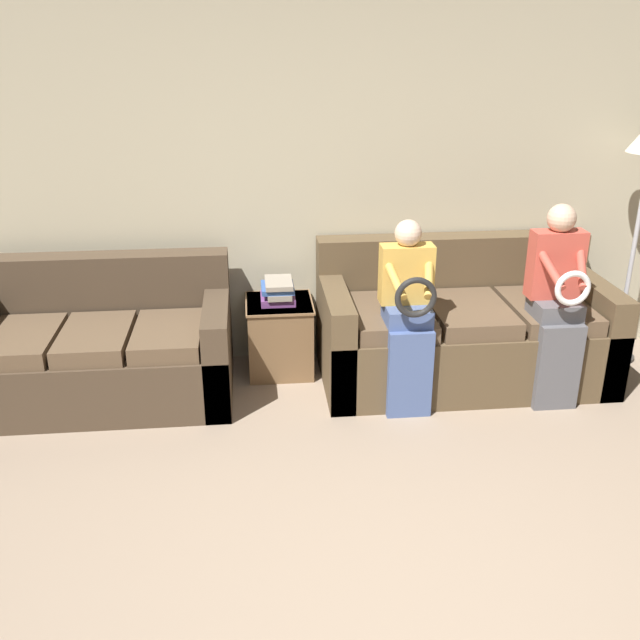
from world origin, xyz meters
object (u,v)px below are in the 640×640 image
Objects in this scene: child_left_seated at (408,310)px; side_shelf at (280,335)px; couch_side at (103,351)px; book_stack at (278,291)px; child_right_seated at (557,298)px; couch_main at (461,331)px.

child_left_seated is 1.04m from side_shelf.
book_stack is at bearing 11.54° from couch_side.
child_right_seated reaches higher than book_stack.
couch_main is 1.16× the size of couch_side.
child_left_seated is 0.97m from book_stack.
side_shelf is (-0.76, 0.60, -0.39)m from child_left_seated.
book_stack is (1.16, 0.24, 0.28)m from couch_side.
child_right_seated is at bearing -6.98° from couch_side.
couch_main is at bearing -9.03° from book_stack.
child_right_seated reaches higher than side_shelf.
child_right_seated reaches higher than child_left_seated.
couch_side is 1.19m from side_shelf.
child_left_seated reaches higher than book_stack.
child_left_seated reaches higher than couch_main.
child_right_seated is (2.87, -0.35, 0.38)m from couch_side.
couch_side is 2.91m from child_right_seated.
side_shelf is (1.16, 0.24, -0.04)m from couch_side.
child_left_seated is (-0.47, -0.40, 0.32)m from couch_main.
child_right_seated is at bearing -39.61° from couch_main.
book_stack is at bearing 142.10° from child_left_seated.
book_stack is at bearing 170.97° from couch_main.
child_left_seated reaches higher than side_shelf.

